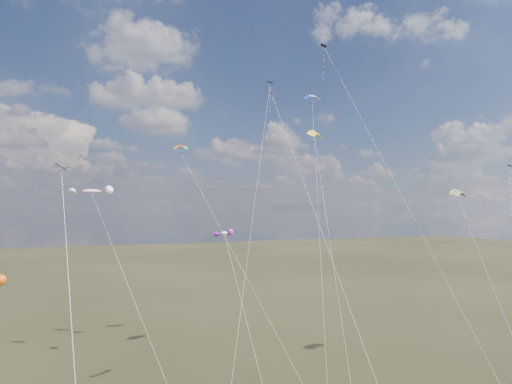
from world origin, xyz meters
name	(u,v)px	position (x,y,z in m)	size (l,w,h in m)	color
diamond_black_high	(333,83)	(12.95, 24.62, 32.83)	(4.39, 24.41, 38.24)	black
diamond_navy_tall	(268,115)	(6.34, 29.65, 29.37)	(12.25, 17.92, 34.14)	#0A0C53
diamond_black_mid	(69,287)	(-16.80, -0.09, 13.73)	(2.13, 16.42, 19.96)	black
diamond_navy_right	(512,197)	(34.52, 17.53, 18.75)	(9.00, 12.74, 22.92)	#101450
diamond_orange_center	(302,176)	(4.52, 16.98, 20.59)	(1.45, 21.47, 30.67)	#E6590A
parafoil_yellow	(315,133)	(11.44, 26.46, 26.81)	(7.69, 18.81, 27.60)	yellow
parafoil_blue_white	(312,97)	(13.52, 30.87, 32.53)	(9.44, 17.99, 33.33)	blue
parafoil_striped	(459,191)	(26.01, 17.86, 19.42)	(7.05, 15.29, 20.17)	yellow
parafoil_tricolor	(182,148)	(-4.44, 30.99, 24.64)	(8.77, 20.00, 25.42)	yellow
novelty_white_purple	(225,234)	(-2.52, 20.07, 14.84)	(2.46, 9.38, 15.32)	silver
novelty_redwhite_stripe	(92,192)	(-14.76, 28.25, 19.19)	(8.78, 15.75, 19.78)	red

